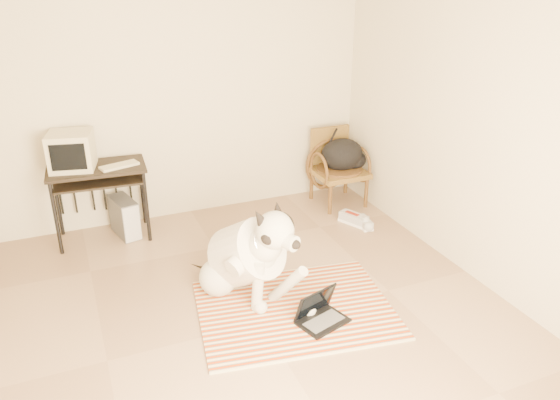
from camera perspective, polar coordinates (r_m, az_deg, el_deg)
floor at (r=4.39m, az=-1.97°, el=-12.67°), size 4.50×4.50×0.00m
wall_back at (r=5.84m, az=-10.18°, el=10.97°), size 4.50×0.00×4.50m
wall_front at (r=2.06m, az=21.31°, el=-16.03°), size 4.50×0.00×4.50m
wall_right at (r=4.79m, az=20.92°, el=6.97°), size 0.00×4.50×4.50m
rug at (r=4.52m, az=1.60°, el=-11.33°), size 1.71×1.40×0.02m
dog at (r=4.52m, az=-3.44°, el=-5.89°), size 0.79×1.14×0.95m
laptop at (r=4.36m, az=4.19°, el=-11.76°), size 0.44×0.37×0.26m
computer_desk at (r=5.62m, az=-18.51°, el=2.23°), size 0.95×0.57×0.77m
crt_monitor at (r=5.57m, az=-20.97°, el=4.82°), size 0.47×0.45×0.36m
desk_keyboard at (r=5.52m, az=-16.45°, el=3.46°), size 0.39×0.23×0.02m
pc_tower at (r=5.81m, az=-15.94°, el=-1.72°), size 0.27×0.45×0.40m
rattan_chair at (r=6.31m, az=5.99°, el=3.46°), size 0.57×0.55×0.85m
backpack at (r=6.29m, az=6.70°, el=4.63°), size 0.54×0.41×0.37m
sneaker_left at (r=5.93m, az=7.70°, el=-1.99°), size 0.26×0.35×0.11m
sneaker_right at (r=5.89m, az=8.79°, el=-2.38°), size 0.14×0.28×0.09m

